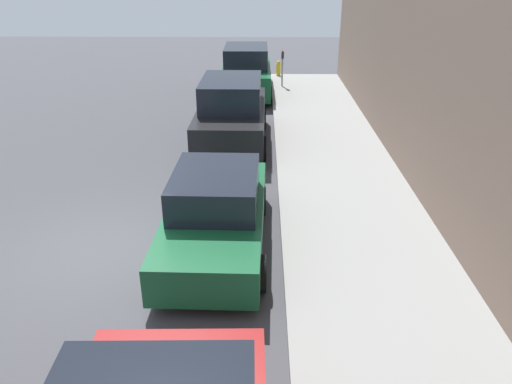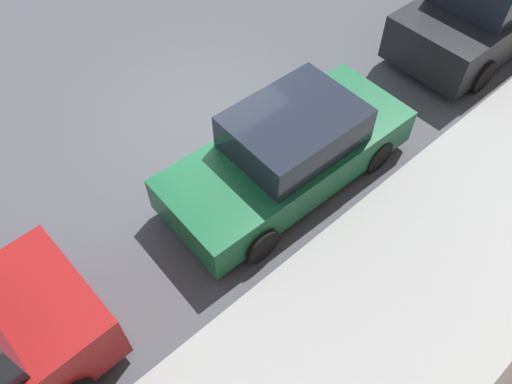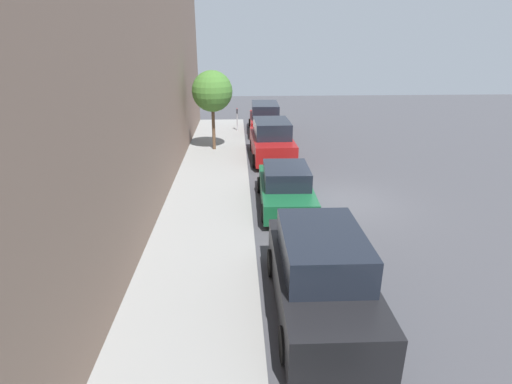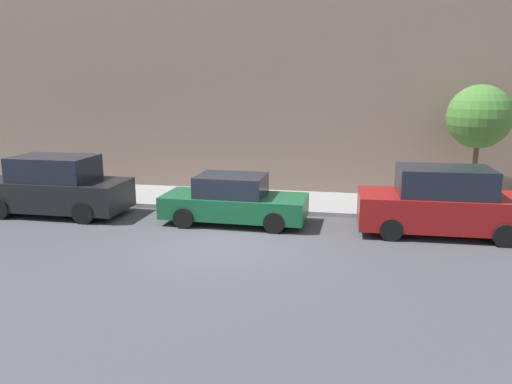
# 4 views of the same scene
# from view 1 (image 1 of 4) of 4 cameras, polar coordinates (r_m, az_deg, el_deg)

# --- Properties ---
(ground_plane) EXTENTS (60.00, 60.00, 0.00)m
(ground_plane) POSITION_cam_1_polar(r_m,az_deg,el_deg) (10.19, -17.24, -6.44)
(ground_plane) COLOR #424247
(sidewalk) EXTENTS (3.20, 32.00, 0.15)m
(sidewalk) POSITION_cam_1_polar(r_m,az_deg,el_deg) (9.86, 12.35, -6.43)
(sidewalk) COLOR gray
(sidewalk) RESTS_ON ground_plane
(parked_sedan_third) EXTENTS (1.92, 4.54, 1.54)m
(parked_sedan_third) POSITION_cam_1_polar(r_m,az_deg,el_deg) (9.58, -4.59, -2.42)
(parked_sedan_third) COLOR #14512D
(parked_sedan_third) RESTS_ON ground_plane
(parked_suv_fourth) EXTENTS (2.08, 4.82, 1.98)m
(parked_suv_fourth) POSITION_cam_1_polar(r_m,az_deg,el_deg) (15.20, -2.79, 8.91)
(parked_suv_fourth) COLOR black
(parked_suv_fourth) RESTS_ON ground_plane
(parked_suv_fifth) EXTENTS (2.08, 4.81, 1.98)m
(parked_suv_fifth) POSITION_cam_1_polar(r_m,az_deg,el_deg) (21.20, -1.11, 13.53)
(parked_suv_fifth) COLOR #14512D
(parked_suv_fifth) RESTS_ON ground_plane
(parking_meter_far) EXTENTS (0.11, 0.15, 1.51)m
(parking_meter_far) POSITION_cam_1_polar(r_m,az_deg,el_deg) (22.08, 3.04, 14.34)
(parking_meter_far) COLOR #ADADB2
(parking_meter_far) RESTS_ON sidewalk
(fire_hydrant) EXTENTS (0.20, 0.20, 0.69)m
(fire_hydrant) POSITION_cam_1_polar(r_m,az_deg,el_deg) (24.38, 2.58, 13.96)
(fire_hydrant) COLOR gold
(fire_hydrant) RESTS_ON sidewalk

